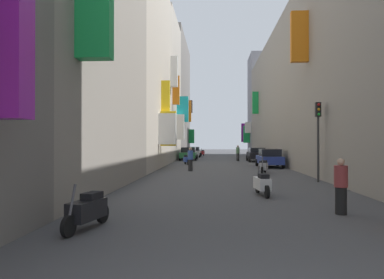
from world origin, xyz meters
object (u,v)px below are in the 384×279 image
object	(u,v)px
scooter_white	(262,184)
scooter_red	(202,153)
scooter_silver	(264,166)
pedestrian_near_right	(238,153)
parked_car_silver	(193,152)
scooter_black	(87,210)
traffic_light_near_corner	(318,128)
pedestrian_near_left	(190,159)
parked_car_blue	(270,158)
pedestrian_crossing	(341,186)
scooter_blue	(187,159)
parked_car_black	(257,154)
parked_car_green	(189,153)

from	to	relation	value
scooter_white	scooter_red	distance (m)	40.25
scooter_silver	pedestrian_near_right	bearing A→B (deg)	92.56
parked_car_silver	scooter_black	bearing A→B (deg)	-90.22
scooter_white	traffic_light_near_corner	distance (m)	6.47
pedestrian_near_left	pedestrian_near_right	world-z (taller)	pedestrian_near_right
parked_car_blue	pedestrian_near_right	xyz separation A→B (m)	(-1.96, 9.54, 0.08)
scooter_silver	pedestrian_crossing	xyz separation A→B (m)	(0.36, -13.40, 0.34)
scooter_blue	pedestrian_near_left	world-z (taller)	pedestrian_near_left
parked_car_silver	scooter_silver	xyz separation A→B (m)	(6.12, -25.25, -0.28)
traffic_light_near_corner	pedestrian_crossing	bearing A→B (deg)	-101.79
scooter_white	traffic_light_near_corner	world-z (taller)	traffic_light_near_corner
scooter_black	scooter_blue	world-z (taller)	same
scooter_black	pedestrian_near_right	xyz separation A→B (m)	(5.59, 30.93, 0.39)
pedestrian_near_left	scooter_silver	bearing A→B (deg)	-17.96
parked_car_black	pedestrian_near_left	bearing A→B (deg)	-115.40
parked_car_green	pedestrian_crossing	distance (m)	31.46
scooter_black	scooter_blue	xyz separation A→B (m)	(0.49, 24.66, -0.00)
parked_car_green	traffic_light_near_corner	xyz separation A→B (m)	(8.32, -22.38, 2.06)
scooter_red	pedestrian_crossing	world-z (taller)	pedestrian_crossing
parked_car_green	scooter_white	xyz separation A→B (m)	(4.80, -27.27, -0.30)
scooter_blue	parked_car_blue	bearing A→B (deg)	-24.83
parked_car_black	scooter_black	size ratio (longest dim) A/B	2.15
parked_car_green	parked_car_blue	xyz separation A→B (m)	(7.48, -11.56, 0.02)
parked_car_black	pedestrian_near_right	world-z (taller)	pedestrian_near_right
scooter_black	pedestrian_near_right	bearing A→B (deg)	79.75
parked_car_black	scooter_silver	xyz separation A→B (m)	(-1.25, -14.68, -0.31)
parked_car_silver	scooter_silver	distance (m)	25.98
parked_car_green	pedestrian_near_left	distance (m)	15.81
parked_car_black	pedestrian_near_right	size ratio (longest dim) A/B	2.41
scooter_black	traffic_light_near_corner	size ratio (longest dim) A/B	0.47
scooter_white	pedestrian_crossing	size ratio (longest dim) A/B	1.20
scooter_blue	traffic_light_near_corner	size ratio (longest dim) A/B	0.42
scooter_silver	pedestrian_near_left	distance (m)	5.22
traffic_light_near_corner	parked_car_silver	bearing A→B (deg)	105.21
parked_car_green	parked_car_black	xyz separation A→B (m)	(7.46, -2.68, 0.00)
parked_car_black	scooter_red	size ratio (longest dim) A/B	2.13
parked_car_blue	traffic_light_near_corner	world-z (taller)	traffic_light_near_corner
scooter_white	scooter_blue	distance (m)	19.48
scooter_red	pedestrian_near_left	world-z (taller)	pedestrian_near_left
parked_car_green	parked_car_silver	xyz separation A→B (m)	(0.09, 7.88, -0.03)
pedestrian_near_left	parked_car_green	bearing A→B (deg)	94.55
scooter_silver	pedestrian_near_left	size ratio (longest dim) A/B	1.03
scooter_red	pedestrian_near_left	bearing A→B (deg)	-89.87
scooter_red	scooter_silver	bearing A→B (deg)	-80.55
parked_car_silver	scooter_silver	bearing A→B (deg)	-76.37
scooter_black	scooter_red	world-z (taller)	same
pedestrian_near_right	traffic_light_near_corner	world-z (taller)	traffic_light_near_corner
scooter_silver	pedestrian_near_right	distance (m)	15.37
scooter_red	parked_car_silver	bearing A→B (deg)	-102.53
parked_car_green	parked_car_blue	size ratio (longest dim) A/B	1.10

